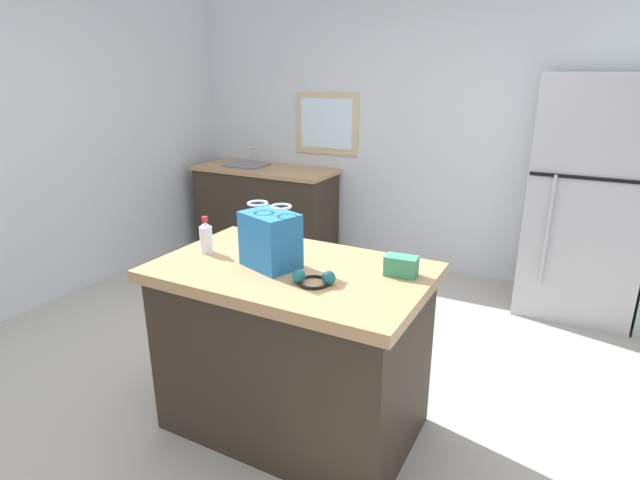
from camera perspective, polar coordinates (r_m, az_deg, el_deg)
name	(u,v)px	position (r m, az deg, el deg)	size (l,w,h in m)	color
ground	(297,391)	(3.19, -2.64, -16.56)	(5.99, 5.99, 0.00)	#ADA89E
back_wall	(425,127)	(4.83, 11.77, 12.38)	(5.00, 0.13, 2.68)	silver
left_wall	(2,140)	(4.47, -32.14, 9.50)	(0.10, 4.76, 2.68)	silver
kitchen_island	(293,348)	(2.69, -3.07, -12.09)	(1.34, 0.83, 0.92)	#33281E
refrigerator	(588,199)	(4.31, 27.90, 4.05)	(0.81, 0.68, 1.82)	#B7B7BC
sink_counter	(265,209)	(5.34, -6.19, 3.53)	(1.48, 0.59, 1.07)	#33281E
shopping_bag	(270,239)	(2.46, -5.61, 0.06)	(0.31, 0.27, 0.32)	#236BAD
small_box	(401,266)	(2.39, 9.12, -2.89)	(0.15, 0.09, 0.09)	#388E66
bottle	(206,237)	(2.71, -12.70, 0.35)	(0.07, 0.07, 0.20)	white
ear_defenders	(314,279)	(2.28, -0.72, -4.41)	(0.19, 0.19, 0.06)	black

